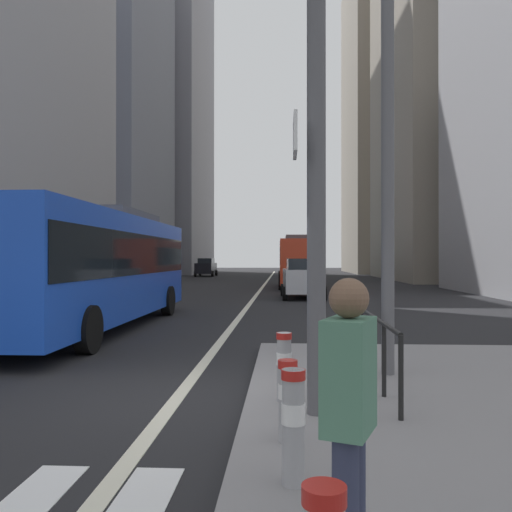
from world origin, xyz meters
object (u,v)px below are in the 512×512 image
at_px(car_receding_near, 302,278).
at_px(street_lamp_post, 388,46).
at_px(bollard_back, 284,363).
at_px(pedestrian_waiting, 349,412).
at_px(car_oncoming_mid, 206,267).
at_px(city_bus_blue_oncoming, 96,263).
at_px(bollard_left, 293,421).
at_px(city_bus_red_receding, 298,260).
at_px(traffic_signal_gantry, 168,80).
at_px(city_bus_red_distant, 299,259).
at_px(bollard_right, 288,396).

bearing_deg(car_receding_near, street_lamp_post, -87.56).
height_order(bollard_back, pedestrian_waiting, pedestrian_waiting).
bearing_deg(car_oncoming_mid, city_bus_blue_oncoming, -85.57).
bearing_deg(bollard_back, bollard_left, -88.20).
distance_m(city_bus_red_receding, traffic_signal_gantry, 30.06).
relative_size(city_bus_blue_oncoming, bollard_left, 12.41).
xyz_separation_m(city_bus_red_distant, traffic_signal_gantry, (-2.93, -51.74, 2.23)).
bearing_deg(city_bus_red_receding, city_bus_red_distant, 88.32).
bearing_deg(pedestrian_waiting, city_bus_red_distant, 88.75).
relative_size(traffic_signal_gantry, street_lamp_post, 0.75).
xyz_separation_m(car_receding_near, pedestrian_waiting, (-0.50, -22.90, 0.11)).
height_order(city_bus_blue_oncoming, bollard_left, city_bus_blue_oncoming).
xyz_separation_m(car_receding_near, bollard_left, (-0.79, -21.66, -0.33)).
xyz_separation_m(traffic_signal_gantry, bollard_right, (1.41, -0.95, -3.47)).
xyz_separation_m(bollard_right, pedestrian_waiting, (0.33, -2.23, 0.50)).
height_order(bollard_left, bollard_back, bollard_left).
height_order(car_receding_near, street_lamp_post, street_lamp_post).
bearing_deg(city_bus_blue_oncoming, car_receding_near, 62.33).
xyz_separation_m(car_receding_near, bollard_back, (-0.87, -19.18, -0.36)).
distance_m(city_bus_red_distant, pedestrian_waiting, 54.93).
bearing_deg(car_receding_near, bollard_left, -92.10).
bearing_deg(city_bus_red_distant, city_bus_red_receding, -91.68).
relative_size(city_bus_red_receding, city_bus_red_distant, 0.96).
bearing_deg(bollard_back, bollard_right, -88.51).
bearing_deg(city_bus_blue_oncoming, bollard_right, -60.04).
relative_size(city_bus_red_distant, bollard_left, 12.59).
xyz_separation_m(traffic_signal_gantry, bollard_back, (1.37, 0.54, -3.44)).
distance_m(city_bus_blue_oncoming, city_bus_red_distant, 44.12).
distance_m(car_oncoming_mid, bollard_back, 50.76).
bearing_deg(bollard_right, city_bus_blue_oncoming, 119.96).
distance_m(car_oncoming_mid, pedestrian_waiting, 54.49).
xyz_separation_m(city_bus_blue_oncoming, city_bus_red_distant, (6.76, 43.60, 0.00)).
height_order(city_bus_red_receding, pedestrian_waiting, city_bus_red_receding).
bearing_deg(car_oncoming_mid, bollard_back, -80.38).
bearing_deg(car_oncoming_mid, city_bus_red_receding, -65.55).
relative_size(traffic_signal_gantry, bollard_right, 7.45).
height_order(city_bus_red_distant, bollard_right, city_bus_red_distant).
relative_size(city_bus_red_distant, bollard_back, 13.43).
height_order(city_bus_red_receding, street_lamp_post, street_lamp_post).
xyz_separation_m(city_bus_blue_oncoming, city_bus_red_receding, (6.12, 21.75, -0.00)).
bearing_deg(bollard_left, car_oncoming_mid, 99.26).
relative_size(city_bus_red_distant, traffic_signal_gantry, 1.94).
height_order(bollard_left, pedestrian_waiting, pedestrian_waiting).
distance_m(car_receding_near, bollard_right, 20.69).
bearing_deg(pedestrian_waiting, city_bus_blue_oncoming, 116.20).
xyz_separation_m(bollard_right, bollard_back, (-0.04, 1.48, 0.03)).
bearing_deg(bollard_back, car_receding_near, 87.40).
xyz_separation_m(car_oncoming_mid, traffic_signal_gantry, (7.12, -50.59, 3.08)).
height_order(city_bus_blue_oncoming, street_lamp_post, street_lamp_post).
bearing_deg(city_bus_blue_oncoming, traffic_signal_gantry, -64.81).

